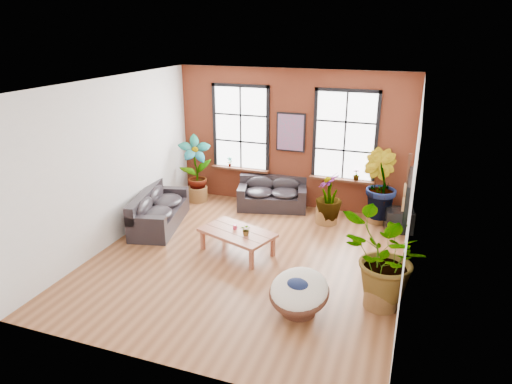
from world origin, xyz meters
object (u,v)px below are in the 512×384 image
at_px(coffee_table, 237,234).
at_px(sofa_left, 157,211).
at_px(papasan_chair, 299,292).
at_px(sofa_back, 272,194).

bearing_deg(coffee_table, sofa_left, -176.45).
distance_m(sofa_left, papasan_chair, 4.61).
xyz_separation_m(sofa_back, sofa_left, (-2.20, -1.98, 0.01)).
xyz_separation_m(sofa_back, papasan_chair, (1.81, -4.26, 0.02)).
distance_m(sofa_back, sofa_left, 2.96).
distance_m(sofa_back, coffee_table, 2.63).
bearing_deg(sofa_back, coffee_table, -102.24).
relative_size(sofa_back, sofa_left, 0.84).
bearing_deg(sofa_left, sofa_back, -61.28).
relative_size(sofa_left, coffee_table, 1.31).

